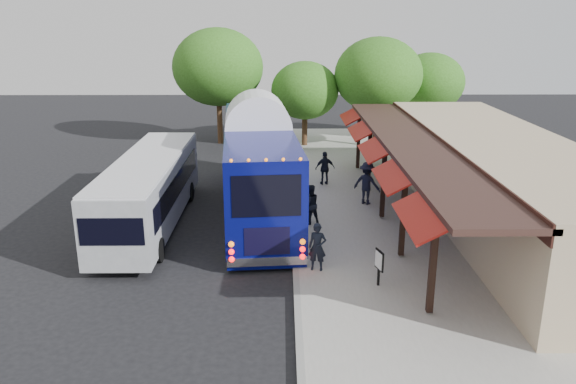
% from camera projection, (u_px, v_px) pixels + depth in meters
% --- Properties ---
extents(ground, '(90.00, 90.00, 0.00)m').
position_uv_depth(ground, '(294.00, 261.00, 19.82)').
color(ground, black).
rests_on(ground, ground).
extents(sidewalk, '(10.00, 40.00, 0.15)m').
position_uv_depth(sidewalk, '(410.00, 220.00, 23.66)').
color(sidewalk, '#9E9B93').
rests_on(sidewalk, ground).
extents(curb, '(0.20, 40.00, 0.16)m').
position_uv_depth(curb, '(293.00, 220.00, 23.61)').
color(curb, gray).
rests_on(curb, ground).
extents(station_shelter, '(8.15, 20.00, 3.60)m').
position_uv_depth(station_shelter, '(495.00, 179.00, 23.16)').
color(station_shelter, tan).
rests_on(station_shelter, ground).
extents(coach_bus, '(3.83, 13.16, 4.16)m').
position_uv_depth(coach_bus, '(258.00, 162.00, 24.28)').
color(coach_bus, '#080C60').
rests_on(coach_bus, ground).
extents(city_bus, '(2.38, 10.62, 2.85)m').
position_uv_depth(city_bus, '(150.00, 188.00, 22.82)').
color(city_bus, gray).
rests_on(city_bus, ground).
extents(ped_a, '(0.66, 0.50, 1.63)m').
position_uv_depth(ped_a, '(317.00, 247.00, 18.55)').
color(ped_a, black).
rests_on(ped_a, sidewalk).
extents(ped_b, '(0.98, 0.88, 1.65)m').
position_uv_depth(ped_b, '(310.00, 204.00, 22.77)').
color(ped_b, black).
rests_on(ped_b, sidewalk).
extents(ped_c, '(1.04, 0.58, 1.68)m').
position_uv_depth(ped_c, '(325.00, 168.00, 28.19)').
color(ped_c, black).
rests_on(ped_c, sidewalk).
extents(ped_d, '(1.44, 1.26, 1.94)m').
position_uv_depth(ped_d, '(367.00, 183.00, 25.19)').
color(ped_d, black).
rests_on(ped_d, sidewalk).
extents(sign_board, '(0.20, 0.53, 1.18)m').
position_uv_depth(sign_board, '(379.00, 262.00, 17.46)').
color(sign_board, black).
rests_on(sign_board, sidewalk).
extents(tree_left, '(4.38, 4.38, 5.61)m').
position_uv_depth(tree_left, '(305.00, 90.00, 36.20)').
color(tree_left, '#382314').
rests_on(tree_left, ground).
extents(tree_mid, '(5.57, 5.57, 7.14)m').
position_uv_depth(tree_mid, '(378.00, 75.00, 35.50)').
color(tree_mid, '#382314').
rests_on(tree_mid, ground).
extents(tree_right, '(4.70, 4.70, 6.02)m').
position_uv_depth(tree_right, '(430.00, 83.00, 38.12)').
color(tree_right, '#382314').
rests_on(tree_right, ground).
extents(tree_far, '(5.99, 5.99, 7.66)m').
position_uv_depth(tree_far, '(218.00, 67.00, 36.95)').
color(tree_far, '#382314').
rests_on(tree_far, ground).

